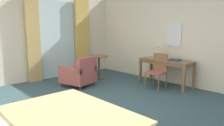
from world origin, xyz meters
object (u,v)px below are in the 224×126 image
at_px(writing_desk, 166,63).
at_px(desk_chair, 158,69).
at_px(closed_book, 175,60).
at_px(desk_lamp, 158,48).
at_px(round_cafe_table, 99,62).
at_px(armchair_by_window, 79,74).

distance_m(writing_desk, desk_chair, 0.37).
xyz_separation_m(desk_chair, closed_book, (0.38, -0.28, 0.24)).
bearing_deg(closed_book, desk_chair, 130.52).
xyz_separation_m(writing_desk, desk_lamp, (0.05, 0.30, 0.40)).
xyz_separation_m(desk_chair, round_cafe_table, (-0.52, 1.86, 0.03)).
bearing_deg(desk_lamp, writing_desk, -99.36).
bearing_deg(desk_chair, armchair_by_window, 133.97).
bearing_deg(round_cafe_table, desk_lamp, -59.95).
relative_size(armchair_by_window, round_cafe_table, 1.29).
relative_size(desk_chair, armchair_by_window, 0.97).
bearing_deg(desk_lamp, armchair_by_window, 146.23).
bearing_deg(writing_desk, closed_book, -82.52).
relative_size(desk_lamp, armchair_by_window, 0.51).
relative_size(desk_lamp, closed_book, 1.78).
distance_m(desk_lamp, closed_book, 0.63).
bearing_deg(closed_book, armchair_by_window, 122.28).
distance_m(writing_desk, armchair_by_window, 2.41).
relative_size(writing_desk, desk_chair, 1.60).
bearing_deg(armchair_by_window, desk_lamp, -33.77).
bearing_deg(desk_chair, round_cafe_table, 105.61).
bearing_deg(writing_desk, desk_chair, 177.46).
bearing_deg(desk_chair, writing_desk, -2.54).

